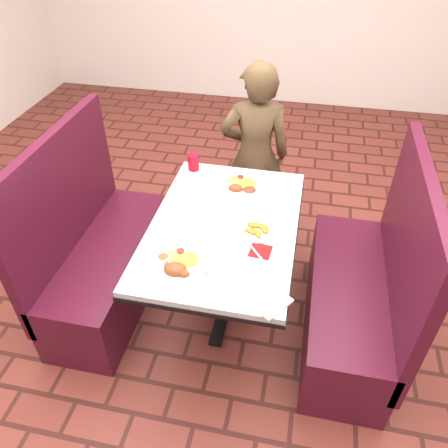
{
  "coord_description": "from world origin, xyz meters",
  "views": [
    {
      "loc": [
        0.39,
        -1.84,
        2.27
      ],
      "look_at": [
        0.0,
        0.0,
        0.75
      ],
      "focal_mm": 35.0,
      "sensor_mm": 36.0,
      "label": 1
    }
  ],
  "objects_px": {
    "booth_bench_left": "(103,259)",
    "far_dinner_plate": "(242,184)",
    "booth_bench_right": "(357,298)",
    "near_dinner_plate": "(179,262)",
    "red_tumbler": "(193,162)",
    "diner_person": "(254,156)",
    "dining_table": "(224,237)",
    "plantain_plate": "(257,230)"
  },
  "relations": [
    {
      "from": "booth_bench_right",
      "to": "red_tumbler",
      "type": "height_order",
      "value": "booth_bench_right"
    },
    {
      "from": "booth_bench_left",
      "to": "booth_bench_right",
      "type": "xyz_separation_m",
      "value": [
        1.6,
        0.0,
        0.0
      ]
    },
    {
      "from": "diner_person",
      "to": "near_dinner_plate",
      "type": "relative_size",
      "value": 5.12
    },
    {
      "from": "booth_bench_left",
      "to": "far_dinner_plate",
      "type": "xyz_separation_m",
      "value": [
        0.83,
        0.38,
        0.45
      ]
    },
    {
      "from": "far_dinner_plate",
      "to": "red_tumbler",
      "type": "relative_size",
      "value": 2.51
    },
    {
      "from": "plantain_plate",
      "to": "booth_bench_right",
      "type": "bearing_deg",
      "value": 2.97
    },
    {
      "from": "booth_bench_left",
      "to": "red_tumbler",
      "type": "relative_size",
      "value": 11.21
    },
    {
      "from": "plantain_plate",
      "to": "near_dinner_plate",
      "type": "bearing_deg",
      "value": -135.0
    },
    {
      "from": "dining_table",
      "to": "red_tumbler",
      "type": "height_order",
      "value": "red_tumbler"
    },
    {
      "from": "red_tumbler",
      "to": "dining_table",
      "type": "bearing_deg",
      "value": -59.03
    },
    {
      "from": "near_dinner_plate",
      "to": "plantain_plate",
      "type": "distance_m",
      "value": 0.48
    },
    {
      "from": "dining_table",
      "to": "plantain_plate",
      "type": "xyz_separation_m",
      "value": [
        0.19,
        -0.03,
        0.11
      ]
    },
    {
      "from": "plantain_plate",
      "to": "red_tumbler",
      "type": "relative_size",
      "value": 1.86
    },
    {
      "from": "dining_table",
      "to": "plantain_plate",
      "type": "distance_m",
      "value": 0.22
    },
    {
      "from": "booth_bench_right",
      "to": "plantain_plate",
      "type": "bearing_deg",
      "value": -177.03
    },
    {
      "from": "booth_bench_left",
      "to": "dining_table",
      "type": "bearing_deg",
      "value": 0.0
    },
    {
      "from": "booth_bench_right",
      "to": "near_dinner_plate",
      "type": "xyz_separation_m",
      "value": [
        -0.95,
        -0.37,
        0.45
      ]
    },
    {
      "from": "diner_person",
      "to": "plantain_plate",
      "type": "height_order",
      "value": "diner_person"
    },
    {
      "from": "far_dinner_plate",
      "to": "red_tumbler",
      "type": "distance_m",
      "value": 0.37
    },
    {
      "from": "near_dinner_plate",
      "to": "dining_table",
      "type": "bearing_deg",
      "value": 68.32
    },
    {
      "from": "dining_table",
      "to": "plantain_plate",
      "type": "bearing_deg",
      "value": -9.35
    },
    {
      "from": "diner_person",
      "to": "plantain_plate",
      "type": "bearing_deg",
      "value": 87.24
    },
    {
      "from": "booth_bench_left",
      "to": "near_dinner_plate",
      "type": "height_order",
      "value": "booth_bench_left"
    },
    {
      "from": "far_dinner_plate",
      "to": "plantain_plate",
      "type": "relative_size",
      "value": 1.35
    },
    {
      "from": "booth_bench_right",
      "to": "diner_person",
      "type": "bearing_deg",
      "value": 130.79
    },
    {
      "from": "booth_bench_left",
      "to": "far_dinner_plate",
      "type": "bearing_deg",
      "value": 24.37
    },
    {
      "from": "dining_table",
      "to": "booth_bench_left",
      "type": "height_order",
      "value": "booth_bench_left"
    },
    {
      "from": "booth_bench_right",
      "to": "diner_person",
      "type": "relative_size",
      "value": 0.88
    },
    {
      "from": "booth_bench_left",
      "to": "near_dinner_plate",
      "type": "bearing_deg",
      "value": -29.58
    },
    {
      "from": "diner_person",
      "to": "booth_bench_left",
      "type": "bearing_deg",
      "value": 34.22
    },
    {
      "from": "diner_person",
      "to": "plantain_plate",
      "type": "distance_m",
      "value": 0.93
    },
    {
      "from": "dining_table",
      "to": "diner_person",
      "type": "height_order",
      "value": "diner_person"
    },
    {
      "from": "booth_bench_left",
      "to": "red_tumbler",
      "type": "height_order",
      "value": "booth_bench_left"
    },
    {
      "from": "dining_table",
      "to": "far_dinner_plate",
      "type": "relative_size",
      "value": 4.51
    },
    {
      "from": "booth_bench_left",
      "to": "booth_bench_right",
      "type": "distance_m",
      "value": 1.6
    },
    {
      "from": "booth_bench_right",
      "to": "red_tumbler",
      "type": "xyz_separation_m",
      "value": [
        -1.11,
        0.52,
        0.47
      ]
    },
    {
      "from": "near_dinner_plate",
      "to": "red_tumbler",
      "type": "relative_size",
      "value": 2.49
    },
    {
      "from": "far_dinner_plate",
      "to": "plantain_plate",
      "type": "xyz_separation_m",
      "value": [
        0.16,
        -0.41,
        -0.01
      ]
    },
    {
      "from": "far_dinner_plate",
      "to": "red_tumbler",
      "type": "height_order",
      "value": "red_tumbler"
    },
    {
      "from": "far_dinner_plate",
      "to": "plantain_plate",
      "type": "bearing_deg",
      "value": -68.83
    },
    {
      "from": "booth_bench_left",
      "to": "diner_person",
      "type": "relative_size",
      "value": 0.88
    },
    {
      "from": "booth_bench_left",
      "to": "red_tumbler",
      "type": "xyz_separation_m",
      "value": [
        0.49,
        0.52,
        0.47
      ]
    }
  ]
}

